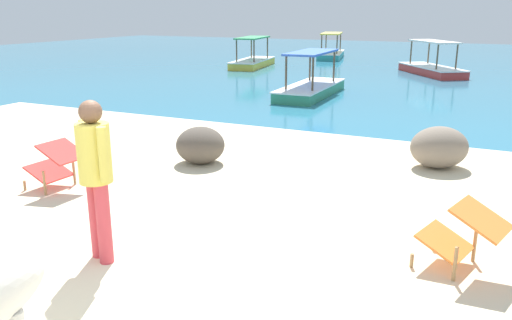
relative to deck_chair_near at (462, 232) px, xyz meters
name	(u,v)px	position (x,y,z in m)	size (l,w,h in m)	color
sand_beach	(108,308)	(-2.64, -1.98, -0.40)	(18.00, 14.00, 0.04)	beige
water_surface	(436,66)	(-2.64, 20.02, -0.42)	(60.00, 36.00, 0.03)	teal
deck_chair_near	(462,232)	(0.00, 0.00, 0.00)	(0.88, 0.72, 0.68)	#A37A4C
deck_chair_far	(56,163)	(-5.30, 0.11, 0.00)	(0.80, 0.58, 0.68)	#A37A4C
person_standing	(95,169)	(-3.27, -1.30, 0.56)	(0.47, 0.32, 1.62)	#CC3D47
shore_rock_large	(439,147)	(-0.61, 3.49, -0.05)	(0.92, 0.78, 0.66)	gray
shore_rock_medium	(200,145)	(-4.16, 2.09, -0.09)	(0.80, 0.79, 0.60)	brown
boat_red	(432,67)	(-2.40, 16.60, -0.13)	(3.05, 3.67, 1.29)	#C63833
boat_teal	(331,53)	(-8.11, 21.81, -0.13)	(1.89, 3.83, 1.29)	teal
boat_green	(311,86)	(-4.92, 9.62, -0.13)	(1.27, 3.71, 1.29)	#338E66
boat_yellow	(253,60)	(-9.97, 16.21, -0.13)	(1.71, 3.81, 1.29)	gold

